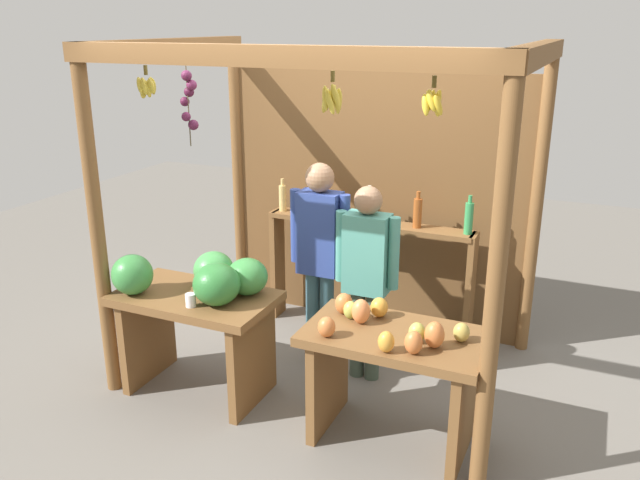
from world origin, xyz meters
TOP-DOWN VIEW (x-y plane):
  - ground_plane at (0.00, 0.00)m, footprint 12.00×12.00m
  - market_stall at (-0.00, 0.42)m, footprint 2.78×1.97m
  - fruit_counter_left at (-0.70, -0.69)m, footprint 1.16×0.69m
  - fruit_counter_right at (0.72, -0.70)m, footprint 1.12×0.64m
  - bottle_shelf_unit at (0.06, 0.70)m, footprint 1.78×0.22m
  - vendor_man at (-0.12, 0.07)m, footprint 0.48×0.22m
  - vendor_woman at (0.30, -0.03)m, footprint 0.48×0.20m

SIDE VIEW (x-z plane):
  - ground_plane at x=0.00m, z-range 0.00..0.00m
  - fruit_counter_right at x=0.72m, z-range 0.11..1.03m
  - fruit_counter_left at x=-0.70m, z-range 0.19..1.24m
  - bottle_shelf_unit at x=0.06m, z-range 0.11..1.42m
  - vendor_woman at x=0.30m, z-range 0.14..1.63m
  - vendor_man at x=-0.12m, z-range 0.16..1.76m
  - market_stall at x=0.00m, z-range 0.20..2.65m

